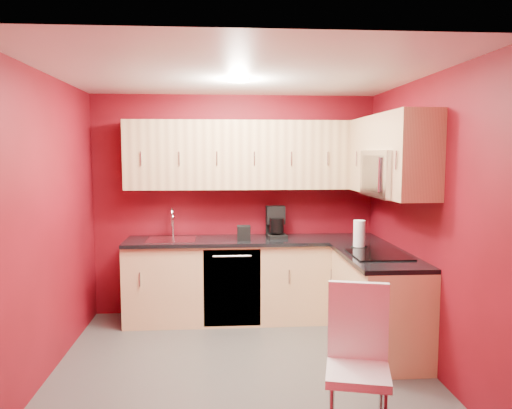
{
  "coord_description": "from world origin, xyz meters",
  "views": [
    {
      "loc": [
        -0.18,
        -4.21,
        1.84
      ],
      "look_at": [
        0.17,
        0.55,
        1.35
      ],
      "focal_mm": 35.0,
      "sensor_mm": 36.0,
      "label": 1
    }
  ],
  "objects": [
    {
      "name": "floor",
      "position": [
        0.0,
        0.0,
        0.0
      ],
      "size": [
        3.2,
        3.2,
        0.0
      ],
      "primitive_type": "plane",
      "color": "#464341",
      "rests_on": "ground"
    },
    {
      "name": "ceiling",
      "position": [
        0.0,
        0.0,
        2.5
      ],
      "size": [
        3.2,
        3.2,
        0.0
      ],
      "primitive_type": "plane",
      "rotation": [
        3.14,
        0.0,
        0.0
      ],
      "color": "white",
      "rests_on": "wall_back"
    },
    {
      "name": "wall_back",
      "position": [
        0.0,
        1.5,
        1.25
      ],
      "size": [
        3.2,
        0.0,
        3.2
      ],
      "primitive_type": "plane",
      "rotation": [
        1.57,
        0.0,
        0.0
      ],
      "color": "maroon",
      "rests_on": "floor"
    },
    {
      "name": "wall_front",
      "position": [
        0.0,
        -1.5,
        1.25
      ],
      "size": [
        3.2,
        0.0,
        3.2
      ],
      "primitive_type": "plane",
      "rotation": [
        -1.57,
        0.0,
        0.0
      ],
      "color": "maroon",
      "rests_on": "floor"
    },
    {
      "name": "wall_left",
      "position": [
        -1.6,
        0.0,
        1.25
      ],
      "size": [
        0.0,
        3.0,
        3.0
      ],
      "primitive_type": "plane",
      "rotation": [
        1.57,
        0.0,
        1.57
      ],
      "color": "maroon",
      "rests_on": "floor"
    },
    {
      "name": "wall_right",
      "position": [
        1.6,
        0.0,
        1.25
      ],
      "size": [
        0.0,
        3.0,
        3.0
      ],
      "primitive_type": "plane",
      "rotation": [
        1.57,
        0.0,
        -1.57
      ],
      "color": "maroon",
      "rests_on": "floor"
    },
    {
      "name": "base_cabinets_back",
      "position": [
        0.2,
        1.2,
        0.43
      ],
      "size": [
        2.8,
        0.6,
        0.87
      ],
      "primitive_type": "cube",
      "color": "#EDC187",
      "rests_on": "floor"
    },
    {
      "name": "base_cabinets_right",
      "position": [
        1.3,
        0.25,
        0.43
      ],
      "size": [
        0.6,
        1.3,
        0.87
      ],
      "primitive_type": "cube",
      "color": "#EDC187",
      "rests_on": "floor"
    },
    {
      "name": "countertop_back",
      "position": [
        0.2,
        1.19,
        0.89
      ],
      "size": [
        2.8,
        0.63,
        0.04
      ],
      "primitive_type": "cube",
      "color": "black",
      "rests_on": "base_cabinets_back"
    },
    {
      "name": "countertop_right",
      "position": [
        1.29,
        0.23,
        0.89
      ],
      "size": [
        0.63,
        1.27,
        0.04
      ],
      "primitive_type": "cube",
      "color": "black",
      "rests_on": "base_cabinets_right"
    },
    {
      "name": "upper_cabinets_back",
      "position": [
        0.2,
        1.32,
        1.83
      ],
      "size": [
        2.8,
        0.35,
        0.75
      ],
      "primitive_type": "cube",
      "color": "tan",
      "rests_on": "wall_back"
    },
    {
      "name": "upper_cabinets_right",
      "position": [
        1.42,
        0.44,
        1.89
      ],
      "size": [
        0.35,
        1.55,
        0.75
      ],
      "color": "tan",
      "rests_on": "wall_right"
    },
    {
      "name": "microwave",
      "position": [
        1.39,
        0.2,
        1.66
      ],
      "size": [
        0.42,
        0.76,
        0.42
      ],
      "color": "silver",
      "rests_on": "upper_cabinets_right"
    },
    {
      "name": "cooktop",
      "position": [
        1.28,
        0.2,
        0.92
      ],
      "size": [
        0.5,
        0.55,
        0.01
      ],
      "primitive_type": "cube",
      "color": "black",
      "rests_on": "countertop_right"
    },
    {
      "name": "sink",
      "position": [
        -0.7,
        1.2,
        0.94
      ],
      "size": [
        0.52,
        0.42,
        0.35
      ],
      "color": "silver",
      "rests_on": "countertop_back"
    },
    {
      "name": "dishwasher_front",
      "position": [
        -0.05,
        0.91,
        0.43
      ],
      "size": [
        0.6,
        0.02,
        0.82
      ],
      "primitive_type": "cube",
      "color": "black",
      "rests_on": "base_cabinets_back"
    },
    {
      "name": "downlight",
      "position": [
        0.0,
        0.3,
        2.48
      ],
      "size": [
        0.2,
        0.2,
        0.01
      ],
      "primitive_type": "cylinder",
      "color": "white",
      "rests_on": "ceiling"
    },
    {
      "name": "coffee_maker",
      "position": [
        0.46,
        1.27,
        1.08
      ],
      "size": [
        0.23,
        0.29,
        0.34
      ],
      "primitive_type": null,
      "rotation": [
        0.0,
        0.0,
        0.08
      ],
      "color": "black",
      "rests_on": "countertop_back"
    },
    {
      "name": "napkin_holder",
      "position": [
        0.08,
        1.11,
        0.99
      ],
      "size": [
        0.15,
        0.15,
        0.15
      ],
      "primitive_type": null,
      "rotation": [
        0.0,
        0.0,
        -0.02
      ],
      "color": "black",
      "rests_on": "countertop_back"
    },
    {
      "name": "paper_towel",
      "position": [
        1.21,
        0.59,
        1.05
      ],
      "size": [
        0.21,
        0.21,
        0.27
      ],
      "primitive_type": null,
      "rotation": [
        0.0,
        0.0,
        -0.43
      ],
      "color": "silver",
      "rests_on": "countertop_right"
    },
    {
      "name": "dining_chair",
      "position": [
        0.7,
        -1.2,
        0.49
      ],
      "size": [
        0.49,
        0.5,
        0.99
      ],
      "primitive_type": null,
      "rotation": [
        0.0,
        0.0,
        -0.25
      ],
      "color": "white",
      "rests_on": "floor"
    }
  ]
}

